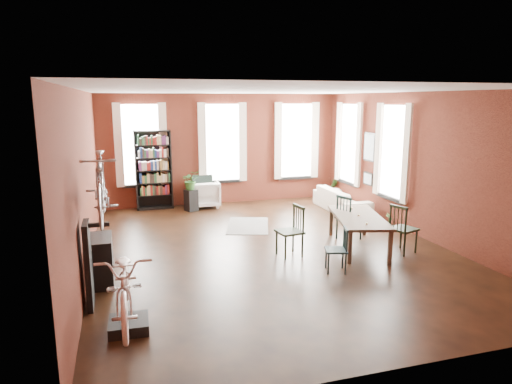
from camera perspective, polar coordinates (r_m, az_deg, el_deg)
name	(u,v)px	position (r m, az deg, el deg)	size (l,w,h in m)	color
room	(273,142)	(9.72, 2.10, 6.21)	(9.00, 9.04, 3.22)	black
dining_table	(358,232)	(9.69, 12.61, -4.91)	(0.91, 1.99, 0.68)	#4C3C2D
dining_chair_a	(336,250)	(8.30, 9.97, -7.13)	(0.37, 0.37, 0.81)	#183135
dining_chair_b	(290,231)	(8.96, 4.21, -4.94)	(0.46, 0.46, 1.00)	black
dining_chair_c	(403,229)	(9.61, 17.95, -4.38)	(0.45, 0.45, 0.98)	black
dining_chair_d	(349,217)	(10.22, 11.58, -3.13)	(0.45, 0.45, 0.99)	#16312F
bookshelf	(154,170)	(13.02, -12.67, 2.69)	(1.00, 0.32, 2.20)	black
white_armchair	(205,193)	(13.11, -6.45, -0.09)	(0.81, 0.75, 0.83)	white
cream_sofa	(342,196)	(12.84, 10.66, -0.50)	(2.08, 0.61, 0.81)	beige
striped_rug	(248,226)	(11.17, -1.02, -4.22)	(0.97, 1.56, 0.01)	black
bike_trainer	(129,325)	(6.56, -15.59, -15.71)	(0.51, 0.51, 0.15)	black
bike_wall_rack	(88,265)	(7.18, -20.22, -8.59)	(0.16, 0.60, 1.30)	black
console_table	(100,260)	(8.10, -18.88, -8.08)	(0.40, 0.80, 0.80)	black
plant_stand	(191,200)	(12.73, -8.11, -1.03)	(0.30, 0.30, 0.59)	black
plant_by_sofa	(332,194)	(14.32, 9.53, -0.28)	(0.37, 0.67, 0.30)	#305723
plant_small	(389,226)	(11.32, 16.24, -4.13)	(0.21, 0.40, 0.14)	#295522
bicycle_floor	(124,251)	(6.19, -16.22, -7.05)	(0.67, 1.01, 1.92)	silver
bicycle_hung	(99,164)	(6.82, -18.98, 3.31)	(0.47, 1.00, 1.66)	#A5A8AD
plant_on_stand	(191,182)	(12.64, -8.16, 1.21)	(0.48, 0.53, 0.41)	#2C6026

